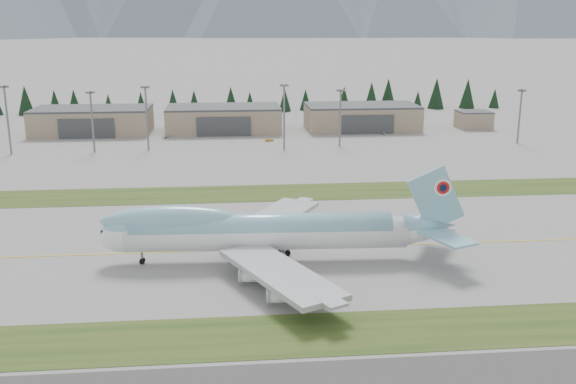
{
  "coord_description": "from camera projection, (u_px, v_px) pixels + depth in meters",
  "views": [
    {
      "loc": [
        -13.04,
        -125.06,
        45.5
      ],
      "look_at": [
        0.12,
        15.55,
        8.0
      ],
      "focal_mm": 40.0,
      "sensor_mm": 36.0,
      "label": 1
    }
  ],
  "objects": [
    {
      "name": "conifer_belt",
      "position": [
        270.0,
        98.0,
        336.44
      ],
      "size": [
        269.77,
        14.48,
        16.59
      ],
      "color": "black",
      "rests_on": "ground"
    },
    {
      "name": "control_shed",
      "position": [
        474.0,
        120.0,
        283.2
      ],
      "size": [
        14.0,
        12.0,
        7.6
      ],
      "color": "gray",
      "rests_on": "ground"
    },
    {
      "name": "service_vehicle_b",
      "position": [
        269.0,
        141.0,
        252.79
      ],
      "size": [
        3.67,
        1.81,
        1.16
      ],
      "primitive_type": "imported",
      "rotation": [
        0.0,
        0.0,
        1.74
      ],
      "color": "#BD812F",
      "rests_on": "ground"
    },
    {
      "name": "ground",
      "position": [
        294.0,
        248.0,
        133.2
      ],
      "size": [
        7000.0,
        7000.0,
        0.0
      ],
      "primitive_type": "plane",
      "color": "slate",
      "rests_on": "ground"
    },
    {
      "name": "service_vehicle_a",
      "position": [
        166.0,
        138.0,
        260.52
      ],
      "size": [
        1.77,
        3.47,
        1.13
      ],
      "primitive_type": "imported",
      "rotation": [
        0.0,
        0.0,
        -0.13
      ],
      "color": "silver",
      "rests_on": "ground"
    },
    {
      "name": "boeing_747_freighter",
      "position": [
        263.0,
        231.0,
        124.45
      ],
      "size": [
        71.53,
        62.0,
        18.92
      ],
      "rotation": [
        0.0,
        0.0,
        -0.04
      ],
      "color": "white",
      "rests_on": "ground"
    },
    {
      "name": "grass_strip_near",
      "position": [
        320.0,
        334.0,
        96.63
      ],
      "size": [
        400.0,
        14.0,
        0.08
      ],
      "primitive_type": "cube",
      "color": "#284217",
      "rests_on": "ground"
    },
    {
      "name": "grass_strip_far",
      "position": [
        278.0,
        193.0,
        176.5
      ],
      "size": [
        400.0,
        18.0,
        0.08
      ],
      "primitive_type": "cube",
      "color": "#284217",
      "rests_on": "ground"
    },
    {
      "name": "hangar_center",
      "position": [
        224.0,
        119.0,
        274.71
      ],
      "size": [
        48.0,
        26.6,
        10.8
      ],
      "color": "gray",
      "rests_on": "ground"
    },
    {
      "name": "hangar_right",
      "position": [
        362.0,
        117.0,
        280.11
      ],
      "size": [
        48.0,
        26.6,
        10.8
      ],
      "color": "gray",
      "rests_on": "ground"
    },
    {
      "name": "service_vehicle_c",
      "position": [
        384.0,
        134.0,
        268.36
      ],
      "size": [
        2.26,
        3.84,
        1.04
      ],
      "primitive_type": "imported",
      "rotation": [
        0.0,
        0.0,
        -0.24
      ],
      "color": "#A3A4A8",
      "rests_on": "ground"
    },
    {
      "name": "taxiway_line_main",
      "position": [
        294.0,
        248.0,
        133.2
      ],
      "size": [
        400.0,
        0.4,
        0.02
      ],
      "primitive_type": "cube",
      "color": "yellow",
      "rests_on": "ground"
    },
    {
      "name": "hangar_left",
      "position": [
        93.0,
        121.0,
        269.76
      ],
      "size": [
        48.0,
        26.6,
        10.8
      ],
      "color": "gray",
      "rests_on": "ground"
    },
    {
      "name": "floodlight_masts",
      "position": [
        232.0,
        106.0,
        232.95
      ],
      "size": [
        191.79,
        7.96,
        24.27
      ],
      "color": "slate",
      "rests_on": "ground"
    }
  ]
}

